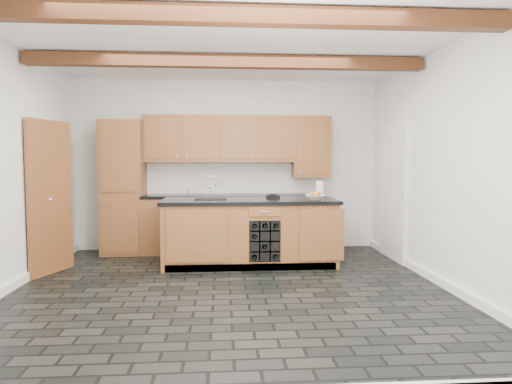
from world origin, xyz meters
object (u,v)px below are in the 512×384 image
(kitchen_scale, at_px, (273,196))
(paper_towel, at_px, (320,190))
(island, at_px, (250,232))
(fruit_bowl, at_px, (315,197))

(kitchen_scale, relative_size, paper_towel, 0.85)
(island, height_order, paper_towel, paper_towel)
(fruit_bowl, height_order, paper_towel, paper_towel)
(island, distance_m, fruit_bowl, 1.04)
(island, height_order, kitchen_scale, kitchen_scale)
(island, bearing_deg, paper_towel, 7.05)
(island, relative_size, fruit_bowl, 9.02)
(fruit_bowl, bearing_deg, kitchen_scale, 149.32)
(kitchen_scale, height_order, fruit_bowl, fruit_bowl)
(kitchen_scale, distance_m, paper_towel, 0.69)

